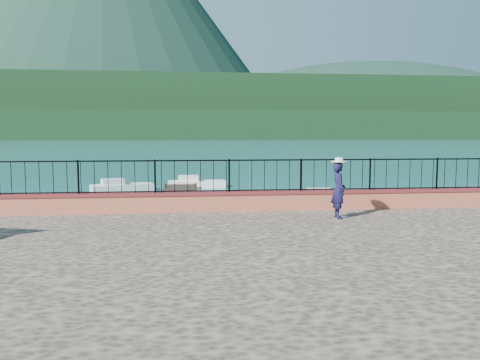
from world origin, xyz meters
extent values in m
plane|color=#19596B|center=(0.00, 0.00, 0.00)|extent=(2000.00, 2000.00, 0.00)
cube|color=#B85D42|center=(0.00, 3.70, 1.49)|extent=(28.00, 0.46, 0.58)
cube|color=black|center=(0.00, 3.70, 2.25)|extent=(27.00, 0.05, 0.95)
cube|color=#2D231C|center=(-2.00, 12.00, 0.15)|extent=(2.00, 16.00, 0.30)
cube|color=black|center=(0.00, 300.00, 9.00)|extent=(900.00, 60.00, 18.00)
cube|color=black|center=(0.00, 360.00, 22.00)|extent=(900.00, 120.00, 44.00)
cone|color=#142D23|center=(-120.00, 700.00, 190.00)|extent=(560.00, 560.00, 380.00)
ellipsoid|color=#142D23|center=(220.00, 560.00, 0.00)|extent=(448.00, 384.00, 180.00)
imported|color=black|center=(2.58, 2.15, 1.98)|extent=(0.38, 0.57, 1.56)
cylinder|color=white|center=(2.58, 2.15, 2.82)|extent=(0.44, 0.44, 0.12)
cube|color=silver|center=(-4.30, 7.75, 0.40)|extent=(4.35, 3.30, 0.80)
cube|color=silver|center=(5.59, 12.52, 0.40)|extent=(3.42, 1.45, 0.80)
cube|color=silver|center=(-5.60, 19.19, 0.40)|extent=(3.94, 2.42, 0.80)
cube|color=white|center=(-0.94, 20.87, 0.40)|extent=(3.79, 1.34, 0.80)
camera|label=1|loc=(-1.53, -10.24, 3.51)|focal=35.00mm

